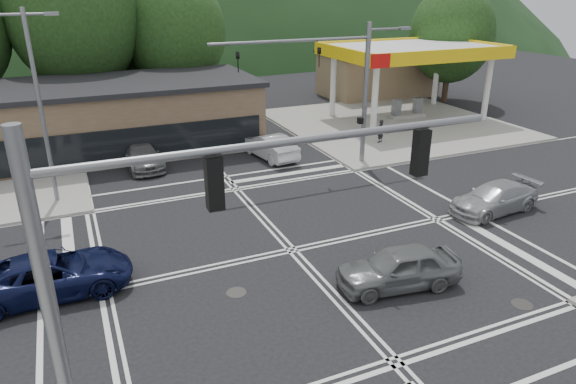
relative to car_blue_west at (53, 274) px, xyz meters
name	(u,v)px	position (x,y,z in m)	size (l,w,h in m)	color
ground	(292,250)	(8.71, -0.50, -0.73)	(120.00, 120.00, 0.00)	black
sidewalk_ne	(392,124)	(23.71, 14.50, -0.65)	(16.00, 16.00, 0.15)	gray
gas_station_canopy	(412,53)	(25.70, 15.49, 4.31)	(12.32, 8.34, 5.75)	silver
convenience_store	(377,75)	(28.71, 24.50, 1.17)	(10.00, 6.00, 3.80)	#846B4F
commercial_row	(59,123)	(0.71, 16.50, 1.27)	(24.00, 8.00, 4.00)	brown
hill_north	(98,40)	(8.71, 89.50, -0.73)	(252.00, 126.00, 140.00)	black
tree_n_b	(74,16)	(2.71, 23.50, 7.07)	(9.00, 9.00, 12.98)	#382619
tree_n_c	(175,32)	(9.71, 23.50, 5.76)	(7.60, 7.60, 10.87)	#382619
tree_n_e	(126,21)	(6.71, 27.50, 6.42)	(8.40, 8.40, 11.98)	#382619
tree_ne	(452,34)	(32.71, 19.50, 5.11)	(7.20, 7.20, 9.99)	#382619
streetlight_nw	(41,100)	(0.27, 8.50, 4.32)	(2.50, 0.25, 9.00)	slate
signal_mast_ne	(347,78)	(15.66, 7.70, 4.35)	(11.65, 0.30, 8.00)	slate
signal_mast_sw	(155,269)	(2.32, -8.70, 4.39)	(9.14, 0.28, 8.00)	slate
car_blue_west	(53,274)	(0.00, 0.00, 0.00)	(2.41, 5.23, 1.45)	#0B1034
car_grey_center	(398,267)	(11.05, -4.36, 0.02)	(1.75, 4.36, 1.48)	slate
car_silver_east	(494,198)	(18.89, -0.80, -0.06)	(1.87, 4.60, 1.34)	#989B9F
car_queue_a	(270,146)	(12.28, 10.78, 0.01)	(1.57, 4.49, 1.48)	silver
car_queue_b	(241,117)	(13.08, 18.69, -0.01)	(1.68, 4.19, 1.43)	#B8B8B4
car_northbound	(141,155)	(4.85, 12.25, -0.04)	(1.92, 4.72, 1.37)	#5D6062
pedestrian	(380,131)	(19.97, 10.48, 0.18)	(0.55, 0.36, 1.52)	black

